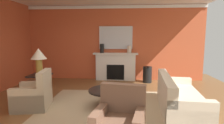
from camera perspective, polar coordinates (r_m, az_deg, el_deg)
name	(u,v)px	position (r m, az deg, el deg)	size (l,w,h in m)	color
ground_plane	(102,106)	(4.92, -3.10, -13.32)	(8.86, 8.86, 0.00)	brown
wall_fireplace	(111,43)	(7.66, -0.18, 5.90)	(7.42, 0.12, 3.02)	#C65633
crown_moulding	(111,7)	(7.66, -0.24, 16.65)	(7.42, 0.08, 0.12)	white
area_rug	(108,106)	(4.86, -1.15, -13.54)	(3.33, 2.71, 0.01)	tan
fireplace	(116,67)	(7.54, 1.10, -1.62)	(1.80, 0.35, 1.12)	white
mantel_mirror	(116,38)	(7.55, 1.18, 7.52)	(1.35, 0.04, 0.92)	silver
sofa	(178,99)	(4.74, 19.82, -10.81)	(1.08, 2.17, 0.85)	beige
armchair_near_window	(34,96)	(5.07, -22.95, -9.66)	(0.92, 0.92, 0.95)	#C1B293
coffee_table	(108,94)	(4.75, -1.16, -9.83)	(1.00, 1.00, 0.45)	black
side_table	(40,85)	(5.73, -21.28, -6.60)	(0.56, 0.56, 0.70)	black
table_lamp	(39,56)	(5.59, -21.71, 1.63)	(0.44, 0.44, 0.75)	#B28E38
vase_tall_corner	(147,75)	(7.32, 10.85, -3.81)	(0.35, 0.35, 0.62)	black
vase_mantel_right	(129,49)	(7.39, 5.37, 3.87)	(0.17, 0.17, 0.29)	beige
vase_mantel_left	(102,48)	(7.45, -3.14, 4.23)	(0.16, 0.16, 0.37)	black
book_red_cover	(110,87)	(4.87, -0.72, -7.68)	(0.23, 0.20, 0.05)	tan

